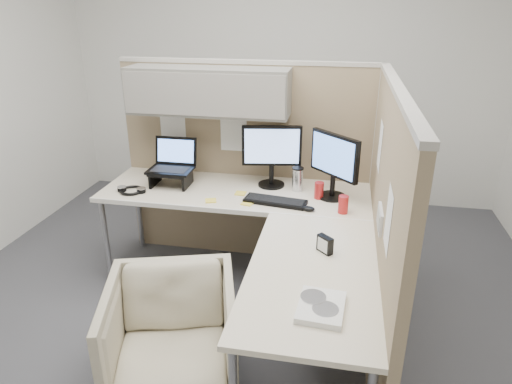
% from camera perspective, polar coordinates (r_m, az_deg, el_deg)
% --- Properties ---
extents(ground, '(4.50, 4.50, 0.00)m').
position_cam_1_polar(ground, '(3.28, -2.64, -15.39)').
color(ground, '#404046').
rests_on(ground, ground).
extents(partition_back, '(2.00, 0.36, 1.63)m').
position_cam_1_polar(partition_back, '(3.57, -3.25, 7.57)').
color(partition_back, '#947F61').
rests_on(partition_back, ground).
extents(partition_right, '(0.07, 2.03, 1.63)m').
position_cam_1_polar(partition_right, '(2.74, 15.41, -4.35)').
color(partition_right, '#947F61').
rests_on(partition_right, ground).
extents(desk, '(2.00, 1.98, 0.73)m').
position_cam_1_polar(desk, '(3.00, 0.01, -3.80)').
color(desk, beige).
rests_on(desk, ground).
extents(office_chair, '(0.85, 0.82, 0.71)m').
position_cam_1_polar(office_chair, '(2.65, -10.45, -16.71)').
color(office_chair, '#C0BA99').
rests_on(office_chair, ground).
extents(monitor_left, '(0.44, 0.20, 0.47)m').
position_cam_1_polar(monitor_left, '(3.39, 1.98, 5.13)').
color(monitor_left, black).
rests_on(monitor_left, desk).
extents(monitor_right, '(0.34, 0.33, 0.47)m').
position_cam_1_polar(monitor_right, '(3.21, 9.73, 3.84)').
color(monitor_right, black).
rests_on(monitor_right, desk).
extents(laptop_station, '(0.33, 0.28, 0.34)m').
position_cam_1_polar(laptop_station, '(3.52, -10.46, 2.99)').
color(laptop_station, black).
rests_on(laptop_station, desk).
extents(keyboard, '(0.45, 0.20, 0.02)m').
position_cam_1_polar(keyboard, '(3.17, 2.42, -1.17)').
color(keyboard, black).
rests_on(keyboard, desk).
extents(mouse, '(0.10, 0.07, 0.03)m').
position_cam_1_polar(mouse, '(3.07, 6.57, -2.08)').
color(mouse, black).
rests_on(mouse, desk).
extents(travel_mug, '(0.08, 0.08, 0.18)m').
position_cam_1_polar(travel_mug, '(3.37, 5.22, 1.63)').
color(travel_mug, silver).
rests_on(travel_mug, desk).
extents(soda_can_green, '(0.07, 0.07, 0.12)m').
position_cam_1_polar(soda_can_green, '(3.06, 10.86, -1.54)').
color(soda_can_green, '#B21E1E').
rests_on(soda_can_green, desk).
extents(soda_can_silver, '(0.07, 0.07, 0.12)m').
position_cam_1_polar(soda_can_silver, '(3.26, 7.88, 0.20)').
color(soda_can_silver, '#B21E1E').
rests_on(soda_can_silver, desk).
extents(sticky_note_d, '(0.08, 0.08, 0.01)m').
position_cam_1_polar(sticky_note_d, '(3.33, -1.94, -0.16)').
color(sticky_note_d, yellow).
rests_on(sticky_note_d, desk).
extents(sticky_note_b, '(0.09, 0.09, 0.01)m').
position_cam_1_polar(sticky_note_b, '(3.16, -1.07, -1.42)').
color(sticky_note_b, yellow).
rests_on(sticky_note_b, desk).
extents(sticky_note_a, '(0.10, 0.10, 0.01)m').
position_cam_1_polar(sticky_note_a, '(3.22, -5.68, -1.07)').
color(sticky_note_a, yellow).
rests_on(sticky_note_a, desk).
extents(headphones, '(0.22, 0.17, 0.03)m').
position_cam_1_polar(headphones, '(3.48, -15.29, 0.22)').
color(headphones, black).
rests_on(headphones, desk).
extents(paper_stack, '(0.22, 0.28, 0.03)m').
position_cam_1_polar(paper_stack, '(2.15, 8.13, -14.04)').
color(paper_stack, white).
rests_on(paper_stack, desk).
extents(desk_clock, '(0.10, 0.10, 0.10)m').
position_cam_1_polar(desk_clock, '(2.58, 8.60, -6.49)').
color(desk_clock, black).
rests_on(desk_clock, desk).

